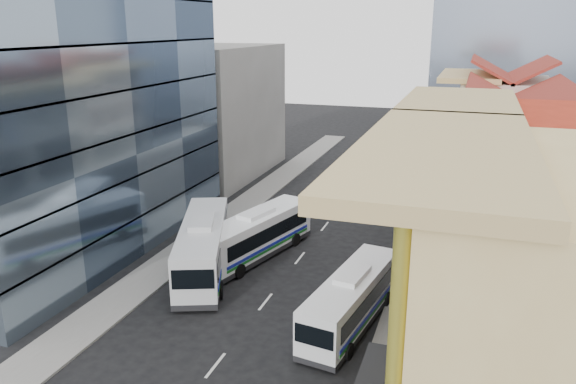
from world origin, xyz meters
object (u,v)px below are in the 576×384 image
(shophouse_tan, at_px, (545,337))
(office_tower, at_px, (53,42))
(bus_right, at_px, (352,298))
(bus_left_far, at_px, (257,234))
(bus_left_near, at_px, (203,246))

(shophouse_tan, xyz_separation_m, office_tower, (-31.00, 14.00, 9.00))
(bus_right, bearing_deg, bus_left_far, 148.25)
(bus_left_near, height_order, bus_left_far, bus_left_near)
(office_tower, relative_size, bus_left_far, 2.75)
(office_tower, relative_size, bus_left_near, 2.51)
(bus_left_far, distance_m, bus_right, 11.27)
(shophouse_tan, bearing_deg, office_tower, 155.70)
(office_tower, distance_m, bus_right, 26.65)
(bus_right, bearing_deg, shophouse_tan, -37.91)
(office_tower, distance_m, bus_left_far, 19.37)
(shophouse_tan, height_order, office_tower, office_tower)
(bus_left_far, relative_size, bus_right, 1.09)
(office_tower, relative_size, bus_right, 2.99)
(shophouse_tan, relative_size, bus_right, 1.40)
(bus_left_near, bearing_deg, bus_right, -39.99)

